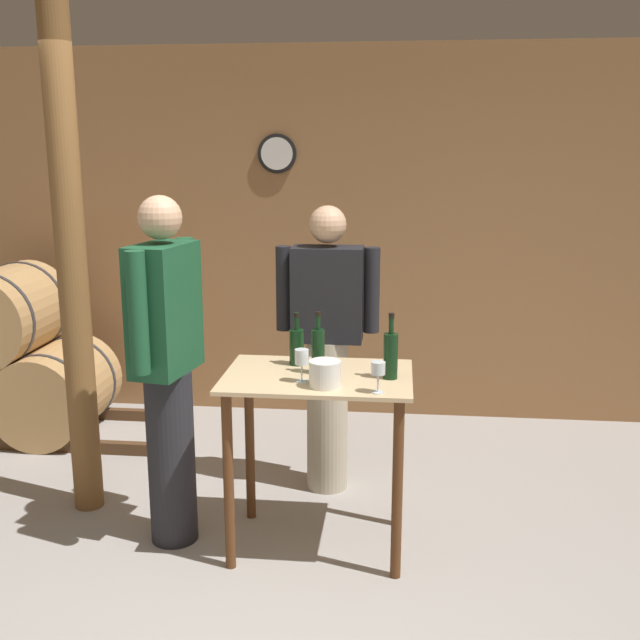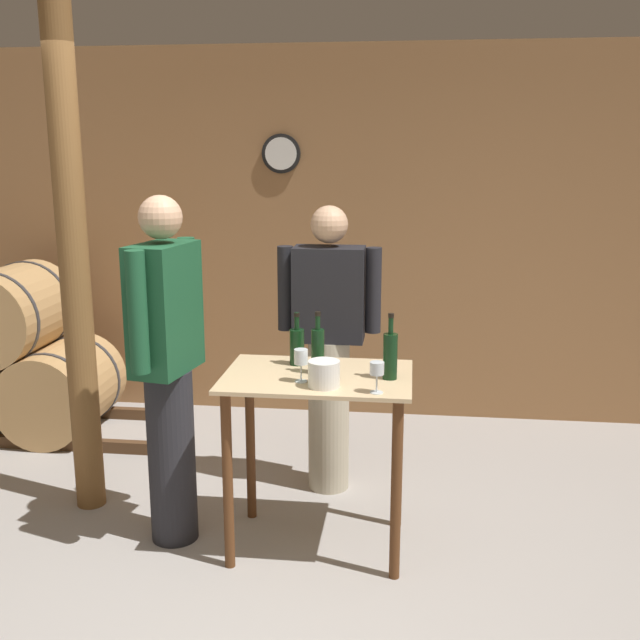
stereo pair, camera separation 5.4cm
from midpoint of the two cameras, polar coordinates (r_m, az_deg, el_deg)
name	(u,v)px [view 2 (the right image)]	position (r m, az deg, el deg)	size (l,w,h in m)	color
ground_plane	(249,629)	(3.44, -4.92, -22.40)	(14.00, 14.00, 0.00)	#9E9993
back_wall	(324,236)	(5.54, 0.62, 6.42)	(8.40, 0.08, 2.70)	#996B42
barrel_rack	(16,364)	(5.71, -21.91, -3.13)	(2.24, 0.78, 1.20)	#4C331E
tasting_table	(318,415)	(3.71, 0.23, -7.26)	(0.91, 0.63, 0.91)	#D1B284
wooden_post	(74,270)	(4.18, -17.85, 3.61)	(0.16, 0.16, 2.70)	brown
wine_bottle_far_left	(297,345)	(3.79, -1.36, -1.95)	(0.07, 0.07, 0.27)	black
wine_bottle_left	(318,349)	(3.63, 0.26, -2.25)	(0.06, 0.06, 0.31)	black
wine_bottle_center	(390,354)	(3.57, 5.81, -2.61)	(0.07, 0.07, 0.32)	black
wine_glass_near_left	(301,358)	(3.50, -1.01, -2.91)	(0.07, 0.07, 0.16)	silver
wine_glass_near_center	(377,370)	(3.36, 4.82, -3.81)	(0.06, 0.06, 0.14)	silver
ice_bucket	(324,374)	(3.45, 0.76, -4.13)	(0.15, 0.15, 0.12)	white
person_host	(167,364)	(3.78, -11.15, -3.34)	(0.29, 0.58, 1.77)	#232328
person_visitor_with_scarf	(329,344)	(4.30, 1.05, -1.82)	(0.59, 0.24, 1.68)	#B7AD93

